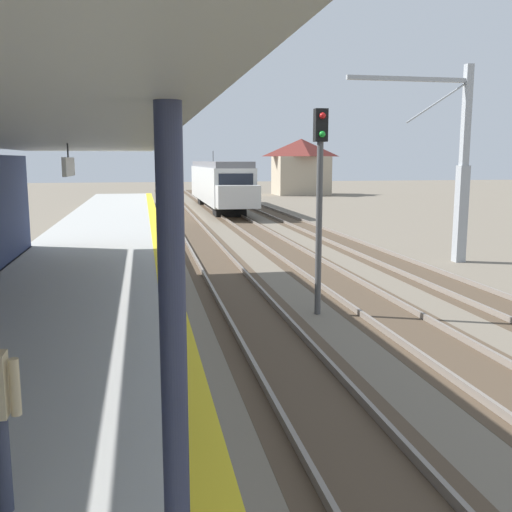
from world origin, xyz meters
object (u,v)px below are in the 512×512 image
Objects in this scene: approaching_train at (219,183)px; distant_trackside_house at (301,166)px; rail_signal_post at (320,191)px; catenary_pylon_far_side at (456,169)px.

approaching_train is 2.97× the size of distant_trackside_house.
catenary_pylon_far_side is at bearing 41.43° from rail_signal_post.
catenary_pylon_far_side is (7.47, 6.59, 0.41)m from rail_signal_post.
distant_trackside_house is (12.01, 19.02, 1.16)m from approaching_train.
catenary_pylon_far_side is 45.91m from distant_trackside_house.
distant_trackside_house is at bearing 57.73° from approaching_train.
distant_trackside_house is at bearing 82.14° from catenary_pylon_far_side.
rail_signal_post reaches higher than approaching_train.
distant_trackside_house reaches higher than rail_signal_post.
rail_signal_post is 0.79× the size of distant_trackside_house.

